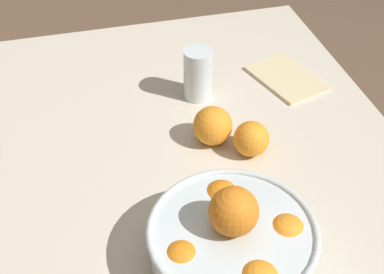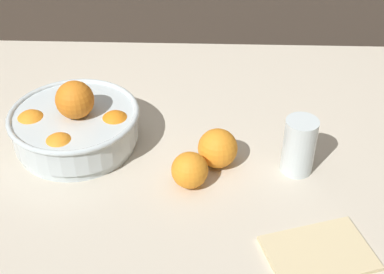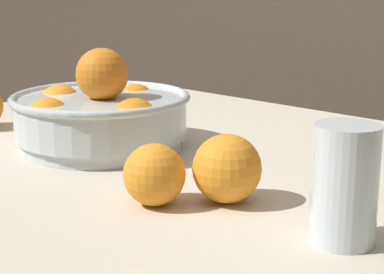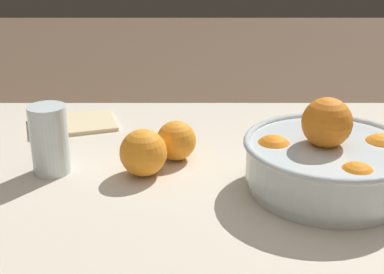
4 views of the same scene
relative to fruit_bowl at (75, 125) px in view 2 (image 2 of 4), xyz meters
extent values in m
cube|color=beige|center=(0.20, 0.02, -0.07)|extent=(1.31, 0.95, 0.03)
cylinder|color=#936B47|center=(-0.40, 0.43, -0.43)|extent=(0.05, 0.05, 0.68)
cylinder|color=#936B47|center=(0.79, 0.43, -0.43)|extent=(0.05, 0.05, 0.68)
cylinder|color=silver|center=(0.00, 0.00, -0.04)|extent=(0.26, 0.26, 0.02)
cylinder|color=silver|center=(0.00, 0.00, 0.00)|extent=(0.27, 0.27, 0.06)
torus|color=silver|center=(0.00, 0.00, 0.03)|extent=(0.28, 0.28, 0.01)
sphere|color=orange|center=(0.09, -0.01, 0.00)|extent=(0.07, 0.07, 0.07)
sphere|color=orange|center=(-0.02, 0.09, 0.00)|extent=(0.07, 0.07, 0.07)
sphere|color=orange|center=(-0.09, -0.01, 0.00)|extent=(0.07, 0.07, 0.07)
sphere|color=orange|center=(-0.01, -0.09, 0.00)|extent=(0.07, 0.07, 0.07)
sphere|color=orange|center=(0.01, 0.00, 0.07)|extent=(0.08, 0.08, 0.08)
cylinder|color=#F4A314|center=(0.47, -0.07, 0.00)|extent=(0.06, 0.06, 0.10)
cylinder|color=silver|center=(0.47, -0.07, 0.01)|extent=(0.07, 0.07, 0.12)
sphere|color=orange|center=(0.25, -0.12, -0.02)|extent=(0.07, 0.07, 0.07)
sphere|color=orange|center=(0.31, -0.06, -0.01)|extent=(0.08, 0.08, 0.08)
cube|color=beige|center=(0.49, -0.30, -0.05)|extent=(0.21, 0.18, 0.01)
camera|label=1|loc=(-0.52, 0.20, 0.70)|focal=50.00mm
camera|label=2|loc=(0.29, -0.93, 0.68)|focal=50.00mm
camera|label=3|loc=(0.78, -0.62, 0.21)|focal=60.00mm
camera|label=4|loc=(0.22, 0.80, 0.36)|focal=50.00mm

